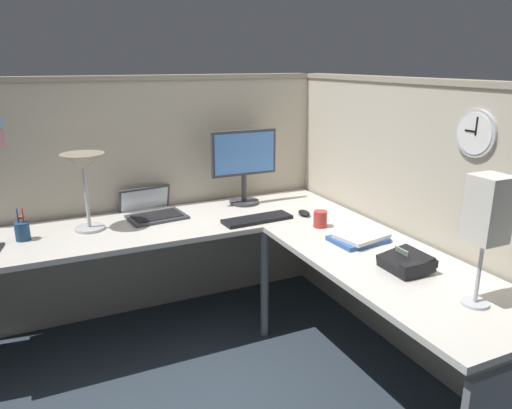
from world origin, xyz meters
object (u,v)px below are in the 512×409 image
object	(u,v)px
laptop	(151,210)
office_phone	(407,263)
keyboard	(257,219)
pen_cup	(22,231)
book_stack	(360,238)
monitor	(244,161)
computer_mouse	(304,213)
desk_lamp_dome	(83,168)
coffee_mug	(320,219)
desk_lamp_paper	(488,213)
wall_clock	(477,133)

from	to	relation	value
laptop	office_phone	bearing A→B (deg)	-57.30
laptop	keyboard	distance (m)	0.69
laptop	pen_cup	xyz separation A→B (m)	(-0.74, -0.16, 0.03)
book_stack	monitor	bearing A→B (deg)	106.30
keyboard	computer_mouse	world-z (taller)	computer_mouse
computer_mouse	desk_lamp_dome	xyz separation A→B (m)	(-1.26, 0.30, 0.35)
office_phone	coffee_mug	world-z (taller)	office_phone
computer_mouse	office_phone	bearing A→B (deg)	-89.63
desk_lamp_paper	wall_clock	bearing A→B (deg)	49.16
desk_lamp_dome	office_phone	world-z (taller)	desk_lamp_dome
computer_mouse	book_stack	bearing A→B (deg)	-85.79
computer_mouse	book_stack	xyz separation A→B (m)	(0.04, -0.52, 0.00)
computer_mouse	monitor	bearing A→B (deg)	119.79
keyboard	coffee_mug	xyz separation A→B (m)	(0.29, -0.25, 0.04)
monitor	keyboard	xyz separation A→B (m)	(-0.08, -0.38, -0.28)
desk_lamp_dome	book_stack	bearing A→B (deg)	-32.24
computer_mouse	coffee_mug	size ratio (longest dim) A/B	1.08
desk_lamp_paper	wall_clock	xyz separation A→B (m)	(0.32, 0.36, 0.23)
coffee_mug	office_phone	bearing A→B (deg)	-87.52
book_stack	desk_lamp_paper	xyz separation A→B (m)	(-0.01, -0.77, 0.36)
keyboard	laptop	bearing A→B (deg)	140.50
laptop	keyboard	world-z (taller)	laptop
keyboard	office_phone	distance (m)	1.00
coffee_mug	computer_mouse	bearing A→B (deg)	83.85
keyboard	desk_lamp_dome	size ratio (longest dim) A/B	0.97
desk_lamp_dome	coffee_mug	distance (m)	1.37
keyboard	book_stack	world-z (taller)	book_stack
office_phone	coffee_mug	distance (m)	0.70
laptop	desk_lamp_dome	world-z (taller)	desk_lamp_dome
coffee_mug	wall_clock	distance (m)	0.97
computer_mouse	wall_clock	world-z (taller)	wall_clock
book_stack	wall_clock	bearing A→B (deg)	-52.48
laptop	wall_clock	xyz separation A→B (m)	(1.21, -1.36, 0.59)
desk_lamp_dome	laptop	bearing A→B (deg)	19.51
office_phone	wall_clock	world-z (taller)	wall_clock
pen_cup	coffee_mug	bearing A→B (deg)	-17.40
computer_mouse	coffee_mug	xyz separation A→B (m)	(-0.02, -0.23, 0.03)
monitor	desk_lamp_paper	distance (m)	1.72
desk_lamp_paper	keyboard	bearing A→B (deg)	104.64
monitor	wall_clock	size ratio (longest dim) A/B	2.27
office_phone	coffee_mug	size ratio (longest dim) A/B	2.17
desk_lamp_paper	laptop	bearing A→B (deg)	117.50
keyboard	coffee_mug	world-z (taller)	coffee_mug
monitor	pen_cup	bearing A→B (deg)	-174.29
keyboard	book_stack	xyz separation A→B (m)	(0.35, -0.55, 0.01)
keyboard	wall_clock	world-z (taller)	wall_clock
monitor	laptop	xyz separation A→B (m)	(-0.63, 0.03, -0.27)
computer_mouse	desk_lamp_paper	distance (m)	1.34
keyboard	coffee_mug	bearing A→B (deg)	-44.68
laptop	pen_cup	size ratio (longest dim) A/B	2.32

